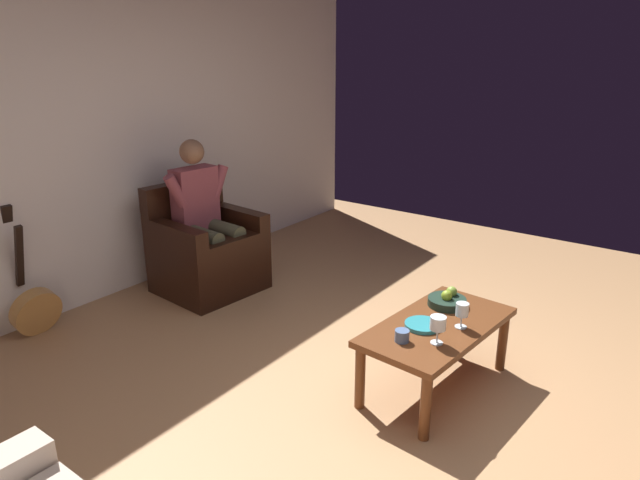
{
  "coord_description": "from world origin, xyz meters",
  "views": [
    {
      "loc": [
        2.77,
        1.2,
        2.0
      ],
      "look_at": [
        -0.29,
        -1.02,
        0.71
      ],
      "focal_mm": 32.28,
      "sensor_mm": 36.0,
      "label": 1
    }
  ],
  "objects_px": {
    "person_seated": "(205,212)",
    "wine_glass_far": "(462,311)",
    "wine_glass_near": "(438,325)",
    "decorative_dish": "(423,325)",
    "armchair": "(206,252)",
    "candle_jar": "(402,336)",
    "fruit_bowl": "(447,300)",
    "coffee_table": "(437,333)",
    "guitar": "(35,306)"
  },
  "relations": [
    {
      "from": "wine_glass_near",
      "to": "decorative_dish",
      "type": "bearing_deg",
      "value": -131.11
    },
    {
      "from": "wine_glass_near",
      "to": "wine_glass_far",
      "type": "relative_size",
      "value": 1.06
    },
    {
      "from": "armchair",
      "to": "candle_jar",
      "type": "relative_size",
      "value": 11.11
    },
    {
      "from": "candle_jar",
      "to": "fruit_bowl",
      "type": "bearing_deg",
      "value": 179.29
    },
    {
      "from": "candle_jar",
      "to": "armchair",
      "type": "bearing_deg",
      "value": -104.55
    },
    {
      "from": "decorative_dish",
      "to": "wine_glass_far",
      "type": "bearing_deg",
      "value": 124.71
    },
    {
      "from": "wine_glass_far",
      "to": "coffee_table",
      "type": "bearing_deg",
      "value": -74.33
    },
    {
      "from": "coffee_table",
      "to": "guitar",
      "type": "height_order",
      "value": "guitar"
    },
    {
      "from": "coffee_table",
      "to": "wine_glass_near",
      "type": "bearing_deg",
      "value": 23.41
    },
    {
      "from": "decorative_dish",
      "to": "candle_jar",
      "type": "xyz_separation_m",
      "value": [
        0.23,
        -0.02,
        0.02
      ]
    },
    {
      "from": "wine_glass_far",
      "to": "fruit_bowl",
      "type": "relative_size",
      "value": 0.64
    },
    {
      "from": "person_seated",
      "to": "coffee_table",
      "type": "bearing_deg",
      "value": 88.79
    },
    {
      "from": "armchair",
      "to": "person_seated",
      "type": "distance_m",
      "value": 0.36
    },
    {
      "from": "fruit_bowl",
      "to": "candle_jar",
      "type": "distance_m",
      "value": 0.59
    },
    {
      "from": "wine_glass_far",
      "to": "decorative_dish",
      "type": "bearing_deg",
      "value": -55.29
    },
    {
      "from": "guitar",
      "to": "wine_glass_near",
      "type": "xyz_separation_m",
      "value": [
        -0.83,
        2.74,
        0.33
      ]
    },
    {
      "from": "wine_glass_near",
      "to": "armchair",
      "type": "bearing_deg",
      "value": -101.36
    },
    {
      "from": "wine_glass_far",
      "to": "candle_jar",
      "type": "relative_size",
      "value": 1.89
    },
    {
      "from": "candle_jar",
      "to": "person_seated",
      "type": "bearing_deg",
      "value": -104.64
    },
    {
      "from": "armchair",
      "to": "coffee_table",
      "type": "distance_m",
      "value": 2.25
    },
    {
      "from": "guitar",
      "to": "wine_glass_near",
      "type": "relative_size",
      "value": 5.84
    },
    {
      "from": "coffee_table",
      "to": "wine_glass_far",
      "type": "distance_m",
      "value": 0.21
    },
    {
      "from": "coffee_table",
      "to": "candle_jar",
      "type": "relative_size",
      "value": 13.22
    },
    {
      "from": "coffee_table",
      "to": "candle_jar",
      "type": "xyz_separation_m",
      "value": [
        0.32,
        -0.07,
        0.1
      ]
    },
    {
      "from": "wine_glass_near",
      "to": "decorative_dish",
      "type": "xyz_separation_m",
      "value": [
        -0.13,
        -0.15,
        -0.1
      ]
    },
    {
      "from": "wine_glass_near",
      "to": "candle_jar",
      "type": "distance_m",
      "value": 0.21
    },
    {
      "from": "wine_glass_far",
      "to": "candle_jar",
      "type": "xyz_separation_m",
      "value": [
        0.35,
        -0.2,
        -0.07
      ]
    },
    {
      "from": "armchair",
      "to": "coffee_table",
      "type": "xyz_separation_m",
      "value": [
        0.25,
        2.24,
        0.04
      ]
    },
    {
      "from": "wine_glass_far",
      "to": "decorative_dish",
      "type": "height_order",
      "value": "wine_glass_far"
    },
    {
      "from": "decorative_dish",
      "to": "candle_jar",
      "type": "relative_size",
      "value": 2.6
    },
    {
      "from": "coffee_table",
      "to": "fruit_bowl",
      "type": "height_order",
      "value": "fruit_bowl"
    },
    {
      "from": "person_seated",
      "to": "candle_jar",
      "type": "height_order",
      "value": "person_seated"
    },
    {
      "from": "wine_glass_near",
      "to": "guitar",
      "type": "bearing_deg",
      "value": -73.09
    },
    {
      "from": "guitar",
      "to": "wine_glass_far",
      "type": "relative_size",
      "value": 6.17
    },
    {
      "from": "person_seated",
      "to": "candle_jar",
      "type": "relative_size",
      "value": 15.68
    },
    {
      "from": "armchair",
      "to": "person_seated",
      "type": "height_order",
      "value": "person_seated"
    },
    {
      "from": "fruit_bowl",
      "to": "coffee_table",
      "type": "bearing_deg",
      "value": 13.19
    },
    {
      "from": "coffee_table",
      "to": "decorative_dish",
      "type": "xyz_separation_m",
      "value": [
        0.09,
        -0.05,
        0.08
      ]
    },
    {
      "from": "wine_glass_near",
      "to": "candle_jar",
      "type": "xyz_separation_m",
      "value": [
        0.09,
        -0.17,
        -0.08
      ]
    },
    {
      "from": "person_seated",
      "to": "decorative_dish",
      "type": "height_order",
      "value": "person_seated"
    },
    {
      "from": "armchair",
      "to": "fruit_bowl",
      "type": "distance_m",
      "value": 2.18
    },
    {
      "from": "guitar",
      "to": "wine_glass_far",
      "type": "xyz_separation_m",
      "value": [
        -1.09,
        2.77,
        0.32
      ]
    },
    {
      "from": "person_seated",
      "to": "coffee_table",
      "type": "height_order",
      "value": "person_seated"
    },
    {
      "from": "wine_glass_far",
      "to": "fruit_bowl",
      "type": "bearing_deg",
      "value": -140.85
    },
    {
      "from": "person_seated",
      "to": "wine_glass_far",
      "type": "height_order",
      "value": "person_seated"
    },
    {
      "from": "fruit_bowl",
      "to": "decorative_dish",
      "type": "xyz_separation_m",
      "value": [
        0.36,
        0.01,
        -0.02
      ]
    },
    {
      "from": "wine_glass_near",
      "to": "decorative_dish",
      "type": "height_order",
      "value": "wine_glass_near"
    },
    {
      "from": "person_seated",
      "to": "guitar",
      "type": "height_order",
      "value": "person_seated"
    },
    {
      "from": "armchair",
      "to": "person_seated",
      "type": "bearing_deg",
      "value": 90.0
    },
    {
      "from": "armchair",
      "to": "coffee_table",
      "type": "relative_size",
      "value": 0.84
    }
  ]
}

